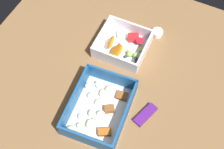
# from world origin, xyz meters

# --- Properties ---
(table_surface) EXTENTS (0.80, 0.80, 0.02)m
(table_surface) POSITION_xyz_m (0.00, 0.00, 0.01)
(table_surface) COLOR brown
(table_surface) RESTS_ON ground
(pasta_container) EXTENTS (0.20, 0.16, 0.06)m
(pasta_container) POSITION_xyz_m (0.09, 0.01, 0.04)
(pasta_container) COLOR white
(pasta_container) RESTS_ON table_surface
(fruit_bowl) EXTENTS (0.14, 0.15, 0.05)m
(fruit_bowl) POSITION_xyz_m (-0.12, -0.02, 0.04)
(fruit_bowl) COLOR white
(fruit_bowl) RESTS_ON table_surface
(candy_bar) EXTENTS (0.07, 0.05, 0.01)m
(candy_bar) POSITION_xyz_m (0.05, 0.13, 0.03)
(candy_bar) COLOR #51197A
(candy_bar) RESTS_ON table_surface
(paper_cup_liner) EXTENTS (0.03, 0.03, 0.02)m
(paper_cup_liner) POSITION_xyz_m (-0.21, 0.06, 0.03)
(paper_cup_liner) COLOR white
(paper_cup_liner) RESTS_ON table_surface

